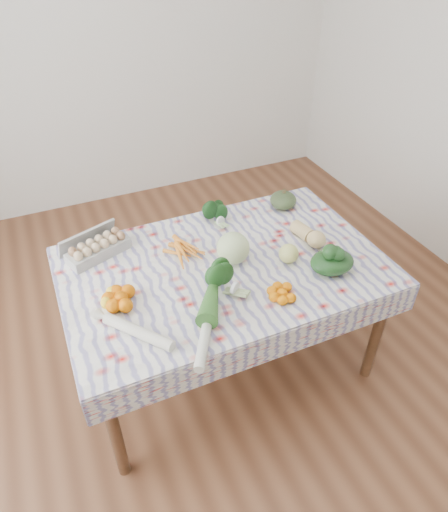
{
  "coord_description": "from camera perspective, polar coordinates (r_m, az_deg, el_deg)",
  "views": [
    {
      "loc": [
        -0.75,
        -1.69,
        2.26
      ],
      "look_at": [
        0.0,
        0.0,
        0.82
      ],
      "focal_mm": 32.0,
      "sensor_mm": 36.0,
      "label": 1
    }
  ],
  "objects": [
    {
      "name": "wall_back",
      "position": [
        4.1,
        -14.14,
        24.86
      ],
      "size": [
        4.0,
        0.04,
        2.8
      ],
      "primitive_type": "cube",
      "color": "silver",
      "rests_on": "ground"
    },
    {
      "name": "kabocha_squash",
      "position": [
        2.83,
        7.41,
        6.95
      ],
      "size": [
        0.19,
        0.19,
        0.11
      ],
      "primitive_type": "ellipsoid",
      "rotation": [
        0.0,
        0.0,
        -0.23
      ],
      "color": "#384A28",
      "rests_on": "tablecloth"
    },
    {
      "name": "dining_table",
      "position": [
        2.43,
        0.0,
        -2.63
      ],
      "size": [
        1.6,
        1.0,
        0.75
      ],
      "color": "brown",
      "rests_on": "ground"
    },
    {
      "name": "ground",
      "position": [
        2.92,
        0.0,
        -12.79
      ],
      "size": [
        4.5,
        4.5,
        0.0
      ],
      "primitive_type": "plane",
      "color": "brown",
      "rests_on": "ground"
    },
    {
      "name": "broccoli",
      "position": [
        2.19,
        0.14,
        -3.24
      ],
      "size": [
        0.22,
        0.22,
        0.12
      ],
      "primitive_type": "ellipsoid",
      "rotation": [
        0.0,
        0.0,
        0.63
      ],
      "color": "#1B4918",
      "rests_on": "tablecloth"
    },
    {
      "name": "cabbage",
      "position": [
        2.35,
        1.14,
        0.99
      ],
      "size": [
        0.18,
        0.18,
        0.17
      ],
      "primitive_type": "sphere",
      "rotation": [
        0.0,
        0.0,
        0.07
      ],
      "color": "#B5CB89",
      "rests_on": "tablecloth"
    },
    {
      "name": "mandarin_cluster",
      "position": [
        2.2,
        7.32,
        -4.53
      ],
      "size": [
        0.21,
        0.21,
        0.05
      ],
      "primitive_type": "cube",
      "rotation": [
        0.0,
        0.0,
        -0.27
      ],
      "color": "orange",
      "rests_on": "tablecloth"
    },
    {
      "name": "tablecloth",
      "position": [
        2.38,
        0.0,
        -1.21
      ],
      "size": [
        1.66,
        1.06,
        0.01
      ],
      "primitive_type": "cube",
      "color": "silver",
      "rests_on": "dining_table"
    },
    {
      "name": "butternut_squash",
      "position": [
        2.56,
        10.56,
        2.8
      ],
      "size": [
        0.14,
        0.24,
        0.1
      ],
      "primitive_type": "ellipsoid",
      "rotation": [
        0.0,
        0.0,
        0.19
      ],
      "color": "#DEBB74",
      "rests_on": "tablecloth"
    },
    {
      "name": "egg_carton",
      "position": [
        2.5,
        -15.43,
        0.89
      ],
      "size": [
        0.36,
        0.24,
        0.09
      ],
      "primitive_type": "cube",
      "rotation": [
        0.0,
        0.0,
        0.36
      ],
      "color": "#A4A49F",
      "rests_on": "tablecloth"
    },
    {
      "name": "spinach_bag",
      "position": [
        2.38,
        13.35,
        -0.73
      ],
      "size": [
        0.29,
        0.26,
        0.1
      ],
      "primitive_type": "ellipsoid",
      "rotation": [
        0.0,
        0.0,
        0.39
      ],
      "color": "black",
      "rests_on": "tablecloth"
    },
    {
      "name": "carrot_bunch",
      "position": [
        2.43,
        -5.42,
        0.39
      ],
      "size": [
        0.28,
        0.26,
        0.04
      ],
      "primitive_type": "cube",
      "rotation": [
        0.0,
        0.0,
        0.25
      ],
      "color": "orange",
      "rests_on": "tablecloth"
    },
    {
      "name": "daikon",
      "position": [
        2.03,
        -10.67,
        -9.29
      ],
      "size": [
        0.27,
        0.33,
        0.05
      ],
      "primitive_type": "cylinder",
      "rotation": [
        1.57,
        0.0,
        0.66
      ],
      "color": "beige",
      "rests_on": "tablecloth"
    },
    {
      "name": "kale_bunch",
      "position": [
        2.67,
        -0.93,
        5.36
      ],
      "size": [
        0.15,
        0.14,
        0.12
      ],
      "primitive_type": "ellipsoid",
      "rotation": [
        0.0,
        0.0,
        0.13
      ],
      "color": "#123813",
      "rests_on": "tablecloth"
    },
    {
      "name": "grapefruit",
      "position": [
        2.39,
        8.08,
        0.31
      ],
      "size": [
        0.13,
        0.13,
        0.1
      ],
      "primitive_type": "sphere",
      "rotation": [
        0.0,
        0.0,
        -0.31
      ],
      "color": "#D4D86F",
      "rests_on": "tablecloth"
    },
    {
      "name": "leek",
      "position": [
        2.02,
        -2.21,
        -8.97
      ],
      "size": [
        0.27,
        0.42,
        0.05
      ],
      "primitive_type": "cylinder",
      "rotation": [
        1.57,
        0.0,
        -0.52
      ],
      "color": "beige",
      "rests_on": "tablecloth"
    },
    {
      "name": "orange_cluster",
      "position": [
        2.19,
        -12.78,
        -5.18
      ],
      "size": [
        0.28,
        0.28,
        0.07
      ],
      "primitive_type": "cube",
      "rotation": [
        0.0,
        0.0,
        -0.37
      ],
      "color": "#DA6503",
      "rests_on": "tablecloth"
    }
  ]
}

